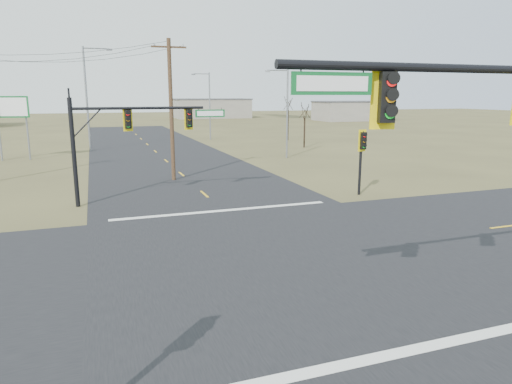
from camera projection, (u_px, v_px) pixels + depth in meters
ground at (274, 256)px, 17.95m from camera, size 320.00×320.00×0.00m
road_ew at (274, 255)px, 17.95m from camera, size 160.00×14.00×0.02m
road_ns at (274, 255)px, 17.95m from camera, size 14.00×160.00×0.02m
stop_bar_near at (389, 355)px, 11.03m from camera, size 12.00×0.40×0.01m
stop_bar_far at (223, 210)px, 24.86m from camera, size 12.00×0.40×0.01m
mast_arm_far at (133, 127)px, 26.03m from camera, size 8.82×0.54×6.07m
pedestal_signal_ne at (362, 147)px, 28.20m from camera, size 0.60×0.51×4.15m
utility_pole_near at (171, 109)px, 32.87m from camera, size 2.47×0.29×10.11m
highway_sign at (12, 115)px, 43.53m from camera, size 3.21×0.75×6.12m
streetlight_a at (285, 109)px, 44.92m from camera, size 2.45×0.40×8.73m
streetlight_b at (208, 102)px, 64.07m from camera, size 2.59×0.30×9.29m
streetlight_c at (89, 93)px, 50.50m from camera, size 3.18×0.34×11.41m
bare_tree_c at (305, 110)px, 54.26m from camera, size 2.78×2.78×5.67m
bare_tree_d at (288, 103)px, 63.12m from camera, size 2.77×2.77×6.32m
warehouse_mid at (211, 109)px, 127.01m from camera, size 20.00×12.00×5.00m
warehouse_right at (353, 111)px, 113.82m from camera, size 18.00×10.00×4.50m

